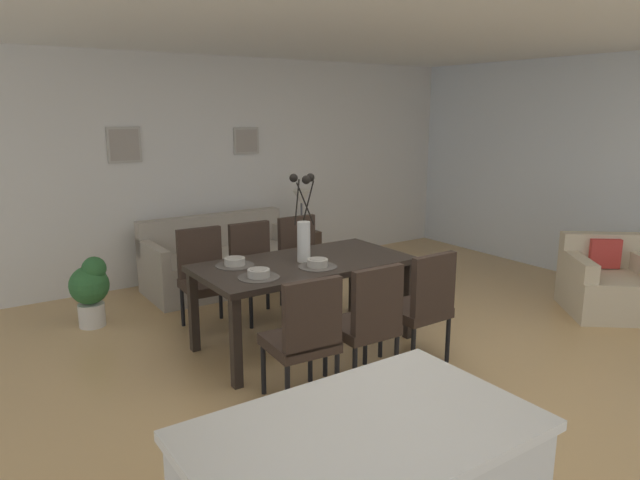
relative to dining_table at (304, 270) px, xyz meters
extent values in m
plane|color=tan|center=(0.25, -0.73, -0.66)|extent=(9.00, 9.00, 0.00)
cube|color=silver|center=(0.25, 2.52, 0.64)|extent=(9.00, 0.10, 2.60)
cube|color=white|center=(3.90, -0.33, 0.64)|extent=(0.10, 6.30, 2.60)
cube|color=white|center=(0.25, -0.33, 1.98)|extent=(9.00, 7.20, 0.08)
cube|color=black|center=(0.00, 0.00, 0.05)|extent=(1.80, 0.92, 0.05)
cube|color=black|center=(0.84, 0.40, -0.32)|extent=(0.07, 0.07, 0.69)
cube|color=black|center=(-0.84, 0.40, -0.32)|extent=(0.07, 0.07, 0.69)
cube|color=black|center=(0.84, -0.40, -0.32)|extent=(0.07, 0.07, 0.69)
cube|color=black|center=(-0.84, -0.40, -0.32)|extent=(0.07, 0.07, 0.69)
cube|color=#33261E|center=(-0.55, -0.80, -0.24)|extent=(0.47, 0.47, 0.08)
cube|color=#33261E|center=(-0.56, -0.99, 0.02)|extent=(0.42, 0.09, 0.48)
cylinder|color=black|center=(-0.35, -0.62, -0.47)|extent=(0.04, 0.04, 0.38)
cylinder|color=black|center=(-0.73, -0.60, -0.47)|extent=(0.04, 0.04, 0.38)
cylinder|color=black|center=(-0.37, -1.00, -0.47)|extent=(0.04, 0.04, 0.38)
cylinder|color=black|center=(-0.75, -0.98, -0.47)|extent=(0.04, 0.04, 0.38)
cube|color=#33261E|center=(-0.54, 0.79, -0.24)|extent=(0.46, 0.46, 0.08)
cube|color=#33261E|center=(-0.53, 0.98, 0.02)|extent=(0.42, 0.08, 0.48)
cylinder|color=black|center=(-0.73, 0.61, -0.47)|extent=(0.04, 0.04, 0.38)
cylinder|color=black|center=(-0.35, 0.60, -0.47)|extent=(0.04, 0.04, 0.38)
cylinder|color=black|center=(-0.72, 0.99, -0.47)|extent=(0.04, 0.04, 0.38)
cylinder|color=black|center=(-0.34, 0.98, -0.47)|extent=(0.04, 0.04, 0.38)
cube|color=#33261E|center=(-0.02, -0.81, -0.24)|extent=(0.45, 0.45, 0.08)
cube|color=#33261E|center=(-0.02, -1.00, 0.02)|extent=(0.42, 0.07, 0.48)
cylinder|color=black|center=(0.18, -0.62, -0.47)|extent=(0.04, 0.04, 0.38)
cylinder|color=black|center=(-0.20, -0.61, -0.47)|extent=(0.04, 0.04, 0.38)
cylinder|color=black|center=(0.17, -1.00, -0.47)|extent=(0.04, 0.04, 0.38)
cylinder|color=black|center=(-0.21, -0.99, -0.47)|extent=(0.04, 0.04, 0.38)
cube|color=#33261E|center=(-0.02, 0.77, -0.24)|extent=(0.44, 0.44, 0.08)
cube|color=#33261E|center=(-0.02, 0.96, 0.02)|extent=(0.42, 0.06, 0.48)
cylinder|color=black|center=(-0.21, 0.58, -0.47)|extent=(0.04, 0.04, 0.38)
cylinder|color=black|center=(0.17, 0.58, -0.47)|extent=(0.04, 0.04, 0.38)
cylinder|color=black|center=(-0.21, 0.96, -0.47)|extent=(0.04, 0.04, 0.38)
cylinder|color=black|center=(0.17, 0.96, -0.47)|extent=(0.04, 0.04, 0.38)
cube|color=#33261E|center=(0.56, -0.77, -0.24)|extent=(0.44, 0.44, 0.08)
cube|color=#33261E|center=(0.56, -0.96, 0.02)|extent=(0.42, 0.06, 0.48)
cylinder|color=black|center=(0.75, -0.58, -0.47)|extent=(0.04, 0.04, 0.38)
cylinder|color=black|center=(0.37, -0.58, -0.47)|extent=(0.04, 0.04, 0.38)
cylinder|color=black|center=(0.75, -0.96, -0.47)|extent=(0.04, 0.04, 0.38)
cylinder|color=black|center=(0.37, -0.96, -0.47)|extent=(0.04, 0.04, 0.38)
cube|color=#33261E|center=(0.54, 0.79, -0.24)|extent=(0.44, 0.44, 0.08)
cube|color=#33261E|center=(0.53, 0.98, 0.02)|extent=(0.42, 0.06, 0.48)
cylinder|color=black|center=(0.35, 0.59, -0.47)|extent=(0.04, 0.04, 0.38)
cylinder|color=black|center=(0.73, 0.60, -0.47)|extent=(0.04, 0.04, 0.38)
cylinder|color=black|center=(0.34, 0.97, -0.47)|extent=(0.04, 0.04, 0.38)
cylinder|color=black|center=(0.72, 0.98, -0.47)|extent=(0.04, 0.04, 0.38)
cylinder|color=silver|center=(0.00, 0.00, 0.25)|extent=(0.11, 0.11, 0.34)
cylinder|color=black|center=(0.06, 0.02, 0.58)|extent=(0.05, 0.12, 0.37)
sphere|color=black|center=(0.09, 0.03, 0.78)|extent=(0.07, 0.07, 0.07)
cylinder|color=black|center=(-0.03, 0.05, 0.58)|extent=(0.08, 0.05, 0.38)
sphere|color=black|center=(-0.05, 0.08, 0.78)|extent=(0.07, 0.07, 0.07)
cylinder|color=black|center=(-0.02, -0.06, 0.58)|extent=(0.15, 0.06, 0.36)
sphere|color=black|center=(-0.03, -0.09, 0.78)|extent=(0.07, 0.07, 0.07)
cylinder|color=#4C4742|center=(-0.54, -0.21, 0.08)|extent=(0.32, 0.32, 0.01)
cylinder|color=#B2ADA3|center=(-0.54, -0.21, 0.11)|extent=(0.17, 0.17, 0.06)
cylinder|color=gray|center=(-0.54, -0.21, 0.13)|extent=(0.13, 0.13, 0.04)
cylinder|color=#4C4742|center=(-0.54, 0.21, 0.08)|extent=(0.32, 0.32, 0.01)
cylinder|color=#B2ADA3|center=(-0.54, 0.21, 0.11)|extent=(0.17, 0.17, 0.06)
cylinder|color=gray|center=(-0.54, 0.21, 0.13)|extent=(0.13, 0.13, 0.04)
cylinder|color=#4C4742|center=(0.00, -0.21, 0.08)|extent=(0.32, 0.32, 0.01)
cylinder|color=#B2ADA3|center=(0.00, -0.21, 0.11)|extent=(0.17, 0.17, 0.06)
cylinder|color=gray|center=(0.00, -0.21, 0.13)|extent=(0.13, 0.13, 0.04)
cube|color=#A89E8E|center=(0.12, 1.84, -0.45)|extent=(1.73, 0.84, 0.42)
cube|color=#A89E8E|center=(0.12, 2.18, -0.05)|extent=(1.73, 0.16, 0.38)
cube|color=#A89E8E|center=(0.93, 1.84, -0.14)|extent=(0.10, 0.84, 0.20)
cube|color=#A89E8E|center=(-0.70, 1.84, -0.14)|extent=(0.10, 0.84, 0.20)
cube|color=#3D2D23|center=(1.20, 1.93, -0.40)|extent=(0.36, 0.36, 0.52)
cylinder|color=#4C4C51|center=(1.20, 1.93, -0.10)|extent=(0.12, 0.12, 0.08)
cylinder|color=#4C4C51|center=(1.20, 1.93, 0.08)|extent=(0.02, 0.02, 0.30)
cone|color=silver|center=(1.20, 1.93, 0.28)|extent=(0.22, 0.22, 0.18)
cube|color=beige|center=(2.92, -1.06, -0.46)|extent=(1.12, 1.12, 0.40)
cube|color=beige|center=(3.12, -0.81, -0.09)|extent=(0.73, 0.62, 0.35)
cube|color=beige|center=(2.65, -0.87, -0.17)|extent=(0.53, 0.62, 0.18)
cube|color=#C63833|center=(3.06, -0.89, -0.10)|extent=(0.28, 0.25, 0.30)
cube|color=silver|center=(-1.37, -2.54, 0.24)|extent=(1.23, 0.76, 0.04)
cube|color=#B2ADA3|center=(-0.74, 2.46, 0.95)|extent=(0.36, 0.02, 0.39)
cube|color=#9E9389|center=(-0.74, 2.44, 0.95)|extent=(0.31, 0.01, 0.34)
cube|color=#B2ADA3|center=(0.74, 2.46, 0.95)|extent=(0.33, 0.02, 0.32)
cube|color=#9E9389|center=(0.74, 2.44, 0.95)|extent=(0.28, 0.01, 0.27)
cylinder|color=silver|center=(-1.43, 1.47, -0.55)|extent=(0.24, 0.24, 0.22)
sphere|color=#2D6633|center=(-1.43, 1.47, -0.26)|extent=(0.36, 0.36, 0.36)
sphere|color=#2D6633|center=(-1.38, 1.44, -0.10)|extent=(0.22, 0.22, 0.22)
camera|label=1|loc=(-2.51, -3.94, 1.33)|focal=32.24mm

